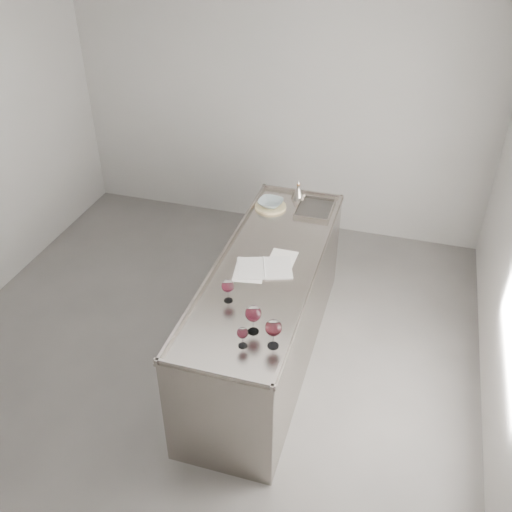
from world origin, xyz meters
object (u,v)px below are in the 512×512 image
(wine_glass_left, at_px, (228,286))
(wine_funnel, at_px, (298,193))
(wine_glass_right, at_px, (273,328))
(wine_glass_small, at_px, (242,334))
(wine_glass_middle, at_px, (253,314))
(counter, at_px, (267,311))
(notebook, at_px, (264,268))
(ceramic_bowl, at_px, (271,203))

(wine_glass_left, bearing_deg, wine_funnel, 85.30)
(wine_glass_right, height_order, wine_glass_small, wine_glass_right)
(wine_glass_right, bearing_deg, wine_glass_small, -163.61)
(wine_glass_left, xyz_separation_m, wine_glass_right, (0.42, -0.35, 0.02))
(wine_funnel, bearing_deg, wine_glass_small, -86.97)
(wine_glass_middle, relative_size, wine_funnel, 1.13)
(wine_glass_small, height_order, wine_funnel, wine_funnel)
(wine_glass_small, bearing_deg, wine_glass_right, 16.39)
(wine_glass_small, bearing_deg, counter, 95.73)
(notebook, distance_m, ceramic_bowl, 0.93)
(counter, bearing_deg, notebook, -95.56)
(wine_glass_left, xyz_separation_m, notebook, (0.14, 0.44, -0.12))
(ceramic_bowl, bearing_deg, wine_glass_right, -74.06)
(wine_funnel, bearing_deg, ceramic_bowl, -130.24)
(wine_glass_small, bearing_deg, ceramic_bowl, 99.72)
(wine_glass_middle, relative_size, wine_glass_small, 1.42)
(notebook, bearing_deg, wine_glass_small, -102.36)
(counter, xyz_separation_m, wine_glass_left, (-0.14, -0.50, 0.59))
(notebook, bearing_deg, wine_glass_right, -89.24)
(counter, xyz_separation_m, notebook, (-0.01, -0.06, 0.47))
(wine_glass_left, bearing_deg, wine_glass_middle, -44.59)
(wine_glass_middle, xyz_separation_m, ceramic_bowl, (-0.33, 1.60, -0.10))
(counter, height_order, wine_funnel, wine_funnel)
(ceramic_bowl, bearing_deg, wine_funnel, 49.76)
(wine_glass_small, xyz_separation_m, ceramic_bowl, (-0.30, 1.75, -0.06))
(wine_glass_right, height_order, ceramic_bowl, wine_glass_right)
(wine_glass_small, xyz_separation_m, wine_funnel, (-0.10, 1.98, -0.05))
(wine_glass_right, xyz_separation_m, notebook, (-0.28, 0.79, -0.14))
(wine_glass_middle, bearing_deg, notebook, 100.02)
(wine_glass_left, height_order, wine_glass_right, wine_glass_right)
(wine_glass_right, xyz_separation_m, wine_funnel, (-0.29, 1.92, -0.09))
(wine_glass_left, bearing_deg, wine_glass_small, -59.85)
(wine_funnel, bearing_deg, notebook, -89.58)
(wine_glass_right, bearing_deg, notebook, 109.68)
(wine_glass_right, distance_m, wine_glass_small, 0.20)
(wine_glass_middle, relative_size, wine_glass_right, 1.01)
(counter, bearing_deg, ceramic_bowl, 103.87)
(wine_glass_left, distance_m, notebook, 0.47)
(wine_glass_left, distance_m, wine_funnel, 1.58)
(wine_glass_small, bearing_deg, wine_glass_left, 120.15)
(wine_glass_left, height_order, wine_glass_middle, wine_glass_middle)
(ceramic_bowl, height_order, wine_funnel, wine_funnel)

